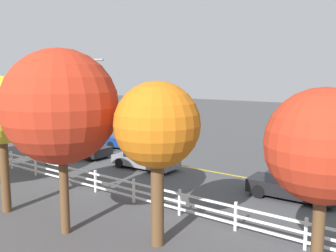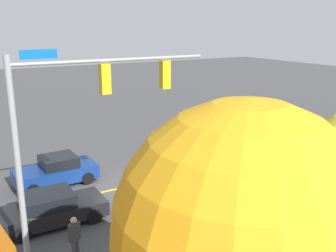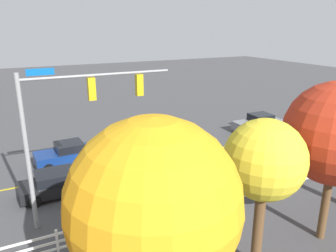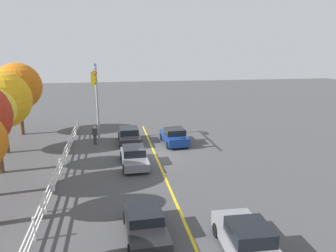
% 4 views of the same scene
% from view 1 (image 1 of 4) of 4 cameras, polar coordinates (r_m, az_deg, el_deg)
% --- Properties ---
extents(ground_plane, '(120.00, 120.00, 0.00)m').
position_cam_1_polar(ground_plane, '(25.88, -4.41, -5.22)').
color(ground_plane, '#444447').
extents(lane_center_stripe, '(28.00, 0.16, 0.01)m').
position_cam_1_polar(lane_center_stripe, '(23.54, 3.05, -6.54)').
color(lane_center_stripe, gold).
rests_on(lane_center_stripe, ground_plane).
extents(signal_assembly, '(6.80, 0.38, 7.23)m').
position_cam_1_polar(signal_assembly, '(24.57, -17.82, 5.64)').
color(signal_assembly, gray).
rests_on(signal_assembly, ground_plane).
extents(car_0, '(4.19, 1.92, 1.32)m').
position_cam_1_polar(car_0, '(18.52, 19.09, -8.97)').
color(car_0, black).
rests_on(car_0, ground_plane).
extents(car_1, '(4.20, 1.96, 1.36)m').
position_cam_1_polar(car_1, '(27.19, -13.34, -3.34)').
color(car_1, black).
rests_on(car_1, ground_plane).
extents(car_3, '(4.37, 1.95, 1.35)m').
position_cam_1_polar(car_3, '(23.11, -3.72, -5.19)').
color(car_3, slate).
rests_on(car_3, ground_plane).
extents(car_4, '(4.13, 2.15, 1.47)m').
position_cam_1_polar(car_4, '(29.09, -5.83, -2.36)').
color(car_4, navy).
rests_on(car_4, ground_plane).
extents(pedestrian, '(0.47, 0.47, 1.69)m').
position_cam_1_polar(pedestrian, '(25.25, -18.59, -3.80)').
color(pedestrian, '#3F3F42').
rests_on(pedestrian, ground_plane).
extents(white_rail_fence, '(26.10, 0.10, 1.15)m').
position_cam_1_polar(white_rail_fence, '(18.84, -11.46, -8.52)').
color(white_rail_fence, white).
rests_on(white_rail_fence, ground_plane).
extents(tree_2, '(2.95, 2.95, 5.75)m').
position_cam_1_polar(tree_2, '(12.08, -1.75, -0.10)').
color(tree_2, brown).
rests_on(tree_2, ground_plane).
extents(tree_3, '(2.89, 2.89, 5.92)m').
position_cam_1_polar(tree_3, '(16.70, -25.05, 2.12)').
color(tree_3, brown).
rests_on(tree_3, ground_plane).
extents(tree_4, '(2.97, 2.97, 5.64)m').
position_cam_1_polar(tree_4, '(9.85, 23.45, -3.08)').
color(tree_4, brown).
rests_on(tree_4, ground_plane).
extents(tree_5, '(4.20, 4.20, 6.90)m').
position_cam_1_polar(tree_5, '(13.54, -16.68, 2.91)').
color(tree_5, brown).
rests_on(tree_5, ground_plane).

